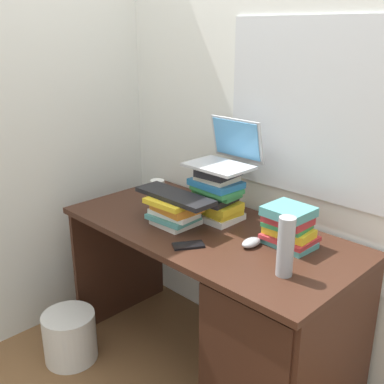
% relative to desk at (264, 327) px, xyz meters
% --- Properties ---
extents(ground_plane, '(6.00, 6.00, 0.00)m').
position_rel_desk_xyz_m(ground_plane, '(-0.37, 0.03, -0.42)').
color(ground_plane, brown).
extents(wall_back, '(6.00, 0.06, 2.60)m').
position_rel_desk_xyz_m(wall_back, '(-0.37, 0.42, 0.88)').
color(wall_back, silver).
rests_on(wall_back, ground).
extents(wall_left, '(0.05, 6.00, 2.60)m').
position_rel_desk_xyz_m(wall_left, '(-1.34, 0.03, 0.88)').
color(wall_left, silver).
rests_on(wall_left, ground).
extents(desk, '(1.45, 0.69, 0.78)m').
position_rel_desk_xyz_m(desk, '(0.00, 0.00, 0.00)').
color(desk, '#381E14').
rests_on(desk, ground).
extents(book_stack_tall, '(0.25, 0.21, 0.27)m').
position_rel_desk_xyz_m(book_stack_tall, '(-0.42, 0.14, 0.49)').
color(book_stack_tall, white).
rests_on(book_stack_tall, desk).
extents(book_stack_keyboard_riser, '(0.24, 0.21, 0.14)m').
position_rel_desk_xyz_m(book_stack_keyboard_riser, '(-0.51, -0.06, 0.43)').
color(book_stack_keyboard_riser, white).
rests_on(book_stack_keyboard_riser, desk).
extents(book_stack_side, '(0.23, 0.19, 0.18)m').
position_rel_desk_xyz_m(book_stack_side, '(-0.00, 0.15, 0.44)').
color(book_stack_side, teal).
rests_on(book_stack_side, desk).
extents(laptop, '(0.30, 0.26, 0.22)m').
position_rel_desk_xyz_m(laptop, '(-0.41, 0.19, 0.68)').
color(laptop, '#B7BABF').
rests_on(laptop, book_stack_tall).
extents(keyboard, '(0.42, 0.14, 0.02)m').
position_rel_desk_xyz_m(keyboard, '(-0.51, -0.06, 0.50)').
color(keyboard, black).
rests_on(keyboard, book_stack_keyboard_riser).
extents(computer_mouse, '(0.06, 0.10, 0.04)m').
position_rel_desk_xyz_m(computer_mouse, '(-0.10, 0.02, 0.37)').
color(computer_mouse, '#A5A8AD').
rests_on(computer_mouse, desk).
extents(mug, '(0.12, 0.08, 0.09)m').
position_rel_desk_xyz_m(mug, '(-0.88, 0.16, 0.40)').
color(mug, white).
rests_on(mug, desk).
extents(water_bottle, '(0.06, 0.06, 0.24)m').
position_rel_desk_xyz_m(water_bottle, '(0.14, -0.09, 0.47)').
color(water_bottle, '#999EA5').
rests_on(water_bottle, desk).
extents(cell_phone, '(0.13, 0.15, 0.01)m').
position_rel_desk_xyz_m(cell_phone, '(-0.30, -0.17, 0.36)').
color(cell_phone, black).
rests_on(cell_phone, desk).
extents(wastebasket, '(0.28, 0.28, 0.27)m').
position_rel_desk_xyz_m(wastebasket, '(-0.91, -0.45, -0.29)').
color(wastebasket, silver).
rests_on(wastebasket, ground).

